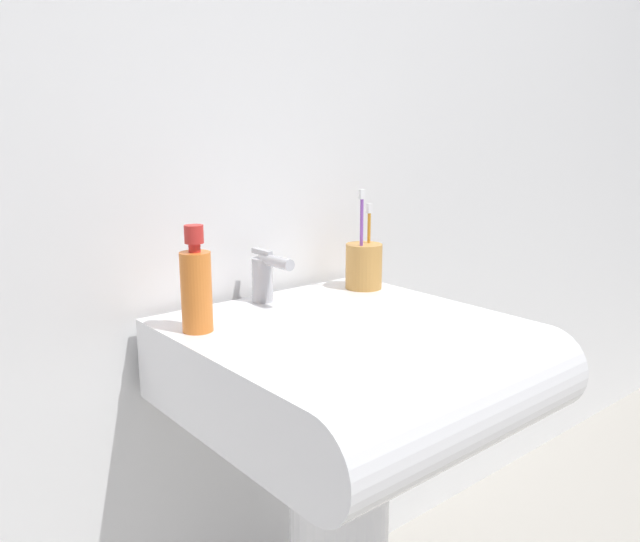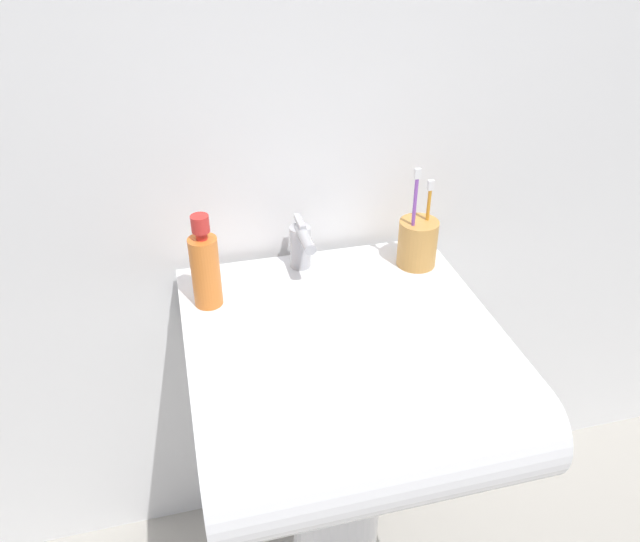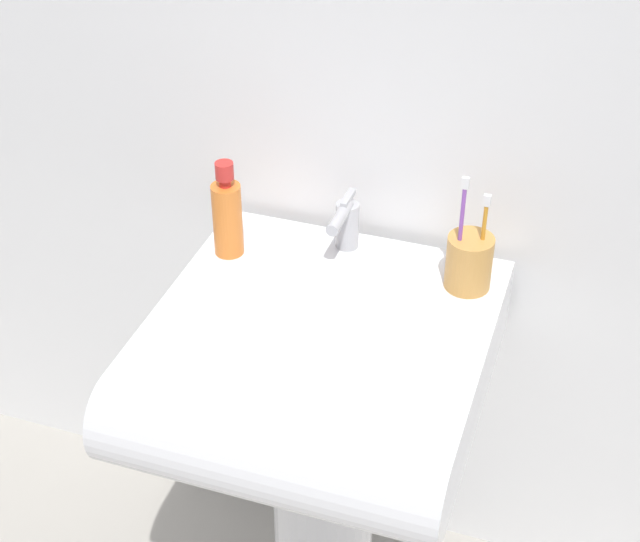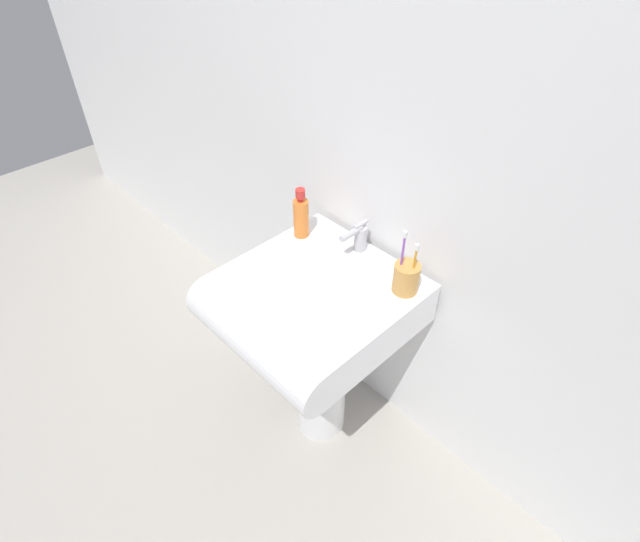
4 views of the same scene
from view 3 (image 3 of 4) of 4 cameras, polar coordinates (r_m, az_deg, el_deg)
wall_back at (r=1.65m, az=3.65°, el=15.47°), size 5.00×0.05×2.40m
sink_pedestal at (r=1.93m, az=0.20°, el=-13.37°), size 0.19×0.19×0.62m
sink_basin at (r=1.62m, az=-0.43°, el=-5.84°), size 0.54×0.58×0.15m
faucet at (r=1.74m, az=1.51°, el=2.83°), size 0.04×0.12×0.11m
toothbrush_cup at (r=1.66m, az=8.67°, el=0.56°), size 0.08×0.08×0.21m
soap_bottle at (r=1.72m, az=-5.42°, el=3.23°), size 0.05×0.05×0.18m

